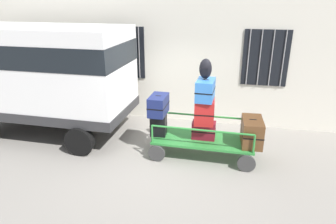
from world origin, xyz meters
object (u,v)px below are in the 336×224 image
object	(u,v)px
suitcase_center_bottom	(252,132)
backpack	(205,69)
suitcase_left_bottom	(159,125)
suitcase_left_middle	(158,105)
luggage_cart	(203,142)
suitcase_midleft_middle	(204,111)
van	(44,70)
suitcase_midleft_top	(205,90)
suitcase_midleft_bottom	(204,130)

from	to	relation	value
suitcase_center_bottom	backpack	bearing A→B (deg)	178.56
suitcase_left_bottom	suitcase_left_middle	xyz separation A→B (m)	(0.00, 0.01, 0.49)
luggage_cart	suitcase_center_bottom	world-z (taller)	suitcase_center_bottom
suitcase_midleft_middle	backpack	size ratio (longest dim) A/B	1.34
van	suitcase_left_middle	world-z (taller)	van
suitcase_center_bottom	van	bearing A→B (deg)	175.50
suitcase_left_bottom	suitcase_midleft_top	bearing A→B (deg)	-0.79
suitcase_midleft_top	van	bearing A→B (deg)	173.92
suitcase_left_bottom	suitcase_midleft_bottom	bearing A→B (deg)	2.05
backpack	luggage_cart	bearing A→B (deg)	-61.47
luggage_cart	backpack	distance (m)	1.73
luggage_cart	backpack	xyz separation A→B (m)	(-0.02, 0.04, 1.73)
suitcase_midleft_bottom	suitcase_left_bottom	bearing A→B (deg)	-177.95
luggage_cart	suitcase_midleft_middle	xyz separation A→B (m)	(0.00, -0.01, 0.77)
suitcase_midleft_middle	backpack	distance (m)	0.96
suitcase_left_bottom	suitcase_center_bottom	bearing A→B (deg)	0.51
backpack	suitcase_midleft_bottom	bearing A→B (deg)	-18.51
suitcase_midleft_bottom	suitcase_center_bottom	size ratio (longest dim) A/B	0.66
suitcase_midleft_bottom	suitcase_center_bottom	bearing A→B (deg)	-1.04
van	suitcase_left_bottom	size ratio (longest dim) A/B	8.45
suitcase_left_middle	suitcase_midleft_middle	distance (m)	1.07
van	suitcase_center_bottom	world-z (taller)	van
suitcase_left_middle	suitcase_center_bottom	distance (m)	2.19
luggage_cart	suitcase_left_bottom	bearing A→B (deg)	-179.89
suitcase_midleft_top	suitcase_left_middle	bearing A→B (deg)	178.42
van	backpack	world-z (taller)	van
luggage_cart	backpack	bearing A→B (deg)	118.53
backpack	suitcase_midleft_top	bearing A→B (deg)	-68.48
luggage_cart	suitcase_left_middle	world-z (taller)	suitcase_left_middle
suitcase_midleft_bottom	suitcase_midleft_top	world-z (taller)	suitcase_midleft_top
van	suitcase_midleft_bottom	bearing A→B (deg)	-5.37
suitcase_left_middle	suitcase_midleft_bottom	world-z (taller)	suitcase_left_middle
suitcase_left_bottom	suitcase_midleft_bottom	size ratio (longest dim) A/B	0.96
suitcase_center_bottom	backpack	distance (m)	1.75
suitcase_left_bottom	suitcase_midleft_middle	world-z (taller)	suitcase_midleft_middle
van	luggage_cart	distance (m)	4.51
suitcase_left_middle	suitcase_midleft_middle	world-z (taller)	suitcase_left_middle
van	suitcase_left_bottom	distance (m)	3.39
suitcase_left_bottom	van	bearing A→B (deg)	172.17
suitcase_center_bottom	backpack	xyz separation A→B (m)	(-1.10, 0.03, 1.36)
van	suitcase_left_bottom	bearing A→B (deg)	-7.83
suitcase_midleft_middle	suitcase_midleft_top	xyz separation A→B (m)	(0.00, -0.01, 0.50)
suitcase_center_bottom	luggage_cart	bearing A→B (deg)	-179.10
van	luggage_cart	bearing A→B (deg)	-5.85
suitcase_midleft_middle	luggage_cart	bearing A→B (deg)	90.00
suitcase_left_middle	backpack	world-z (taller)	backpack
van	suitcase_midleft_top	size ratio (longest dim) A/B	6.90
luggage_cart	suitcase_left_bottom	distance (m)	1.13
backpack	van	bearing A→B (deg)	174.71
van	suitcase_midleft_top	distance (m)	4.29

